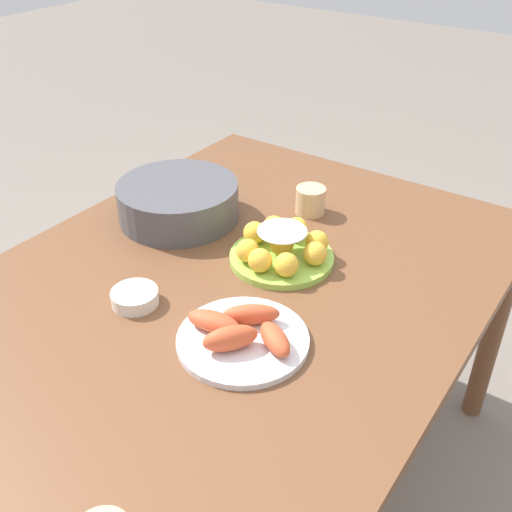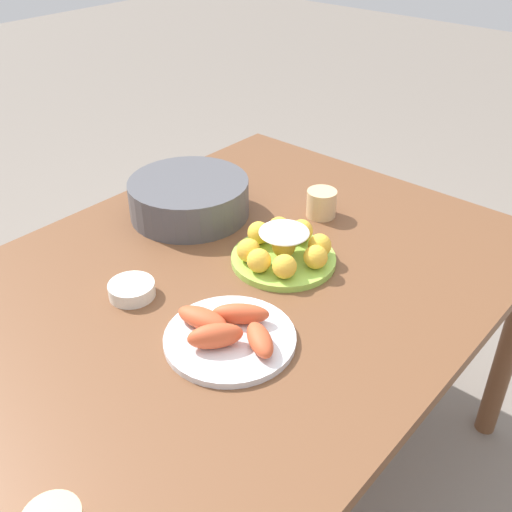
{
  "view_description": "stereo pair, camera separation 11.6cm",
  "coord_description": "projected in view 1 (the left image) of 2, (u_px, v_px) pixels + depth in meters",
  "views": [
    {
      "loc": [
        -0.86,
        -0.67,
        1.49
      ],
      "look_at": [
        0.07,
        -0.02,
        0.75
      ],
      "focal_mm": 42.0,
      "sensor_mm": 36.0,
      "label": 1
    },
    {
      "loc": [
        -0.79,
        -0.76,
        1.49
      ],
      "look_at": [
        0.07,
        -0.02,
        0.75
      ],
      "focal_mm": 42.0,
      "sensor_mm": 36.0,
      "label": 2
    }
  ],
  "objects": [
    {
      "name": "dining_table",
      "position": [
        230.0,
        309.0,
        1.38
      ],
      "size": [
        1.41,
        1.04,
        0.71
      ],
      "color": "brown",
      "rests_on": "ground_plane"
    },
    {
      "name": "ground_plane",
      "position": [
        235.0,
        481.0,
        1.73
      ],
      "size": [
        12.0,
        12.0,
        0.0
      ],
      "primitive_type": "plane",
      "color": "slate"
    },
    {
      "name": "seafood_platter",
      "position": [
        242.0,
        334.0,
        1.16
      ],
      "size": [
        0.26,
        0.26,
        0.06
      ],
      "color": "silver",
      "rests_on": "dining_table"
    },
    {
      "name": "cup_far",
      "position": [
        310.0,
        200.0,
        1.58
      ],
      "size": [
        0.08,
        0.08,
        0.07
      ],
      "color": "#DBB27F",
      "rests_on": "dining_table"
    },
    {
      "name": "sauce_bowl",
      "position": [
        135.0,
        297.0,
        1.26
      ],
      "size": [
        0.1,
        0.1,
        0.03
      ],
      "color": "silver",
      "rests_on": "dining_table"
    },
    {
      "name": "serving_bowl",
      "position": [
        178.0,
        200.0,
        1.55
      ],
      "size": [
        0.31,
        0.31,
        0.1
      ],
      "color": "#4C4C51",
      "rests_on": "dining_table"
    },
    {
      "name": "cake_plate",
      "position": [
        282.0,
        248.0,
        1.39
      ],
      "size": [
        0.25,
        0.25,
        0.09
      ],
      "color": "#99CC4C",
      "rests_on": "dining_table"
    }
  ]
}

